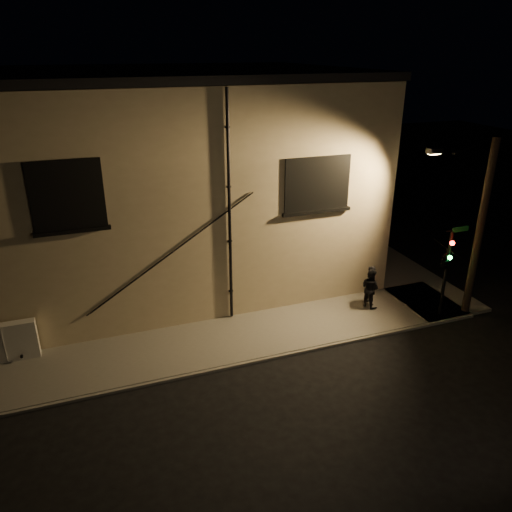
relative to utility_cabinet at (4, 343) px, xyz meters
name	(u,v)px	position (x,y,z in m)	size (l,w,h in m)	color
ground	(307,351)	(9.57, -2.70, -0.79)	(90.00, 90.00, 0.00)	black
sidewalk	(289,290)	(10.79, 1.69, -0.73)	(21.00, 16.00, 0.12)	#615E57
building	(164,173)	(6.57, 6.29, 3.62)	(16.20, 12.23, 8.80)	tan
utility_cabinet	(4,343)	(0.00, 0.00, 0.00)	(2.02, 0.34, 1.33)	beige
pedestrian_a	(371,285)	(13.29, -0.64, 0.15)	(0.60, 0.39, 1.64)	black
pedestrian_b	(370,288)	(13.14, -0.82, 0.13)	(0.77, 0.60, 1.59)	black
traffic_signal	(446,259)	(15.17, -2.41, 1.70)	(1.31, 2.07, 3.51)	black
streetlamp_pole	(477,225)	(16.40, -2.34, 2.86)	(2.02, 1.38, 6.81)	black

